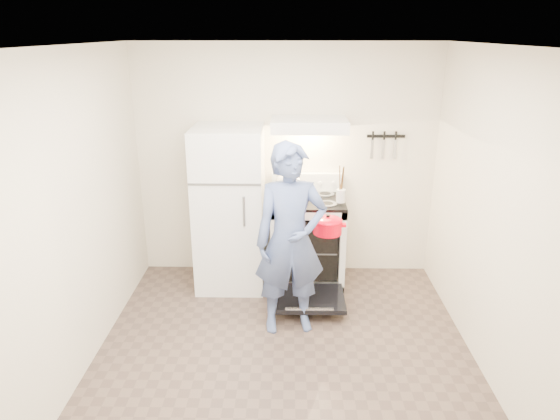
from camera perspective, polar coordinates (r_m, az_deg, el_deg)
The scene contains 15 objects.
floor at distance 4.29m, azimuth 0.44°, elevation -17.34°, with size 3.60×3.60×0.00m, color brown.
back_wall at distance 5.39m, azimuth 0.69°, elevation 5.39°, with size 3.20×0.02×2.50m, color beige.
refrigerator at distance 5.21m, azimuth -5.75°, elevation 0.16°, with size 0.70×0.70×1.70m, color white.
stove_body at distance 5.35m, azimuth 3.10°, elevation -3.74°, with size 0.76×0.65×0.92m, color white.
cooktop at distance 5.17m, azimuth 3.20°, elevation 1.09°, with size 0.76×0.65×0.03m, color black.
backsplash at distance 5.41m, azimuth 3.12°, elevation 3.21°, with size 0.76×0.07×0.20m, color white.
oven_door at distance 4.96m, azimuth 3.26°, elevation -10.04°, with size 0.70×0.54×0.04m, color black.
oven_rack at distance 5.35m, azimuth 3.10°, elevation -3.94°, with size 0.60×0.52×0.01m, color gray.
range_hood at distance 5.05m, azimuth 3.34°, elevation 9.71°, with size 0.76×0.50×0.12m, color white.
knife_strip at distance 5.41m, azimuth 12.02°, elevation 8.26°, with size 0.40×0.02×0.03m, color black.
pizza_stone at distance 5.37m, azimuth 4.09°, elevation -3.74°, with size 0.29×0.29×0.02m, color olive.
tea_kettle at distance 5.33m, azimuth 0.64°, elevation 3.57°, with size 0.25×0.21×0.31m, color silver, non-canonical shape.
utensil_jar at distance 5.00m, azimuth 6.96°, elevation 1.63°, with size 0.09×0.09×0.13m, color silver.
person at distance 4.36m, azimuth 1.22°, elevation -3.51°, with size 0.63×0.42×1.74m, color #394B7E.
dutch_oven at distance 4.63m, azimuth 5.46°, elevation -1.94°, with size 0.34×0.27×0.22m, color red, non-canonical shape.
Camera 1 is at (0.03, -3.42, 2.59)m, focal length 32.00 mm.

